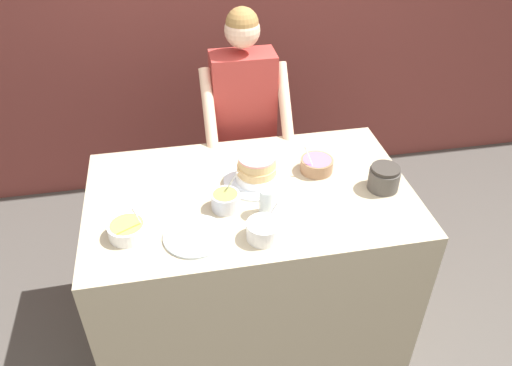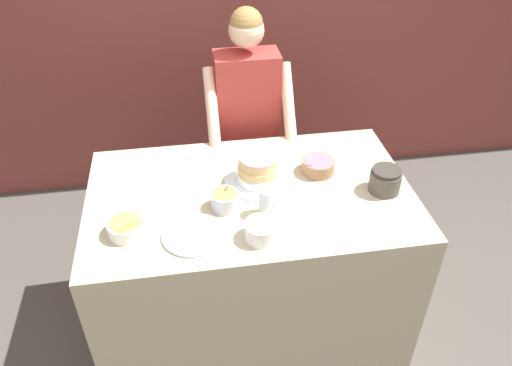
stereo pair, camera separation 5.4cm
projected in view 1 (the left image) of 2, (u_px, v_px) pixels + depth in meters
wall_back at (210, 15)px, 3.36m from camera, size 10.00×0.05×2.60m
counter at (251, 261)px, 2.67m from camera, size 1.56×0.95×0.94m
person_baker at (244, 115)px, 2.92m from camera, size 0.49×0.44×1.60m
cake at (257, 171)px, 2.43m from camera, size 0.33×0.33×0.15m
frosting_bowl_yellow at (128, 229)px, 2.12m from camera, size 0.17×0.17×0.19m
frosting_bowl_olive at (226, 200)px, 2.27m from camera, size 0.13×0.13×0.18m
frosting_bowl_white at (263, 230)px, 2.11m from camera, size 0.15×0.15×0.18m
frosting_bowl_purple at (317, 165)px, 2.51m from camera, size 0.16×0.16×0.16m
drinking_glass at (267, 202)px, 2.22m from camera, size 0.08×0.08×0.14m
ceramic_plate at (195, 236)px, 2.13m from camera, size 0.27×0.27×0.01m
stoneware_jar at (384, 178)px, 2.38m from camera, size 0.15×0.15×0.12m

